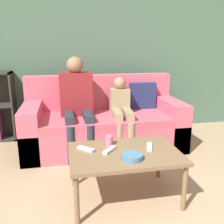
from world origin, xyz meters
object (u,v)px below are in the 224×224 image
at_px(person_child, 121,109).
at_px(snack_bowl, 132,157).
at_px(tv_remote_2, 86,149).
at_px(couch, 104,124).
at_px(tv_remote_1, 149,147).
at_px(person_adult, 77,98).
at_px(tv_remote_0, 109,150).
at_px(coffee_table, 124,156).
at_px(cup_near, 109,140).

distance_m(person_child, snack_bowl, 1.23).
xyz_separation_m(person_child, tv_remote_2, (-0.54, -0.97, -0.09)).
xyz_separation_m(couch, tv_remote_1, (0.22, -1.17, 0.14)).
relative_size(couch, person_adult, 1.70).
bearing_deg(couch, snack_bowl, -89.86).
distance_m(tv_remote_0, tv_remote_1, 0.36).
xyz_separation_m(person_child, snack_bowl, (-0.20, -1.22, -0.07)).
xyz_separation_m(coffee_table, person_adult, (-0.33, 1.13, 0.30)).
bearing_deg(person_child, couch, 148.00).
relative_size(couch, person_child, 2.19).
height_order(person_adult, snack_bowl, person_adult).
xyz_separation_m(couch, cup_near, (-0.12, -1.03, 0.17)).
xyz_separation_m(cup_near, tv_remote_1, (0.34, -0.14, -0.03)).
bearing_deg(cup_near, tv_remote_0, -99.36).
distance_m(coffee_table, person_adult, 1.21).
relative_size(person_adult, person_child, 1.29).
bearing_deg(person_adult, person_child, -7.86).
bearing_deg(person_child, cup_near, -105.39).
bearing_deg(tv_remote_1, snack_bowl, -118.68).
distance_m(coffee_table, tv_remote_2, 0.34).
bearing_deg(tv_remote_2, coffee_table, -63.79).
relative_size(coffee_table, tv_remote_0, 5.82).
bearing_deg(snack_bowl, couch, 90.14).
height_order(cup_near, tv_remote_0, cup_near).
bearing_deg(tv_remote_2, tv_remote_0, -64.43).
distance_m(person_child, tv_remote_1, 1.03).
relative_size(cup_near, snack_bowl, 0.51).
height_order(coffee_table, cup_near, cup_near).
bearing_deg(couch, person_adult, -166.45).
xyz_separation_m(tv_remote_0, snack_bowl, (0.15, -0.19, 0.01)).
distance_m(couch, coffee_table, 1.21).
xyz_separation_m(couch, tv_remote_2, (-0.34, -1.11, 0.14)).
height_order(couch, cup_near, couch).
relative_size(coffee_table, cup_near, 10.84).
bearing_deg(tv_remote_1, person_adult, 136.83).
relative_size(tv_remote_2, snack_bowl, 0.91).
bearing_deg(tv_remote_0, tv_remote_2, -157.91).
bearing_deg(tv_remote_2, person_adult, 44.14).
bearing_deg(coffee_table, tv_remote_2, 162.78).
relative_size(tv_remote_0, tv_remote_2, 1.03).
bearing_deg(person_child, person_adult, 177.92).
height_order(tv_remote_1, tv_remote_2, same).
bearing_deg(cup_near, tv_remote_1, -21.98).
bearing_deg(cup_near, tv_remote_2, -160.00).
relative_size(cup_near, tv_remote_0, 0.54).
xyz_separation_m(person_adult, snack_bowl, (0.35, -1.28, -0.23)).
height_order(tv_remote_0, tv_remote_2, same).
bearing_deg(tv_remote_0, snack_bowl, -11.98).
distance_m(person_child, cup_near, 0.94).
xyz_separation_m(tv_remote_2, snack_bowl, (0.34, -0.25, 0.01)).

